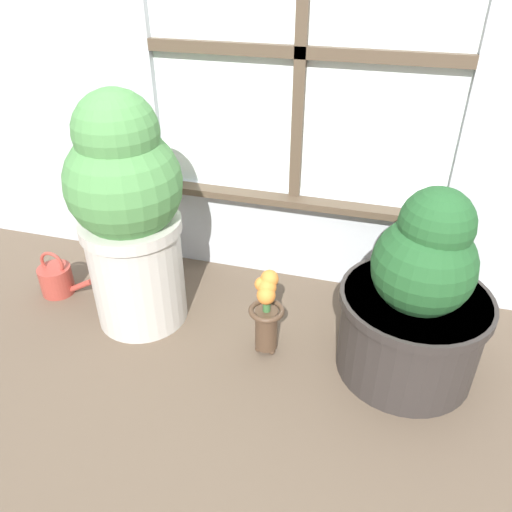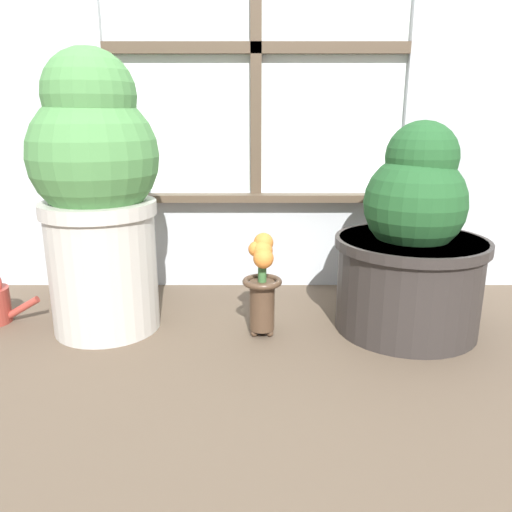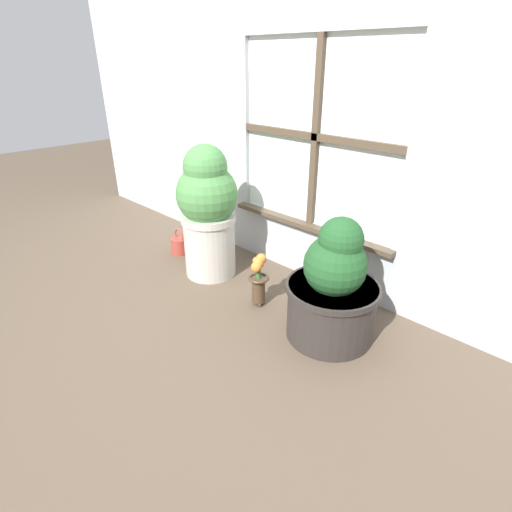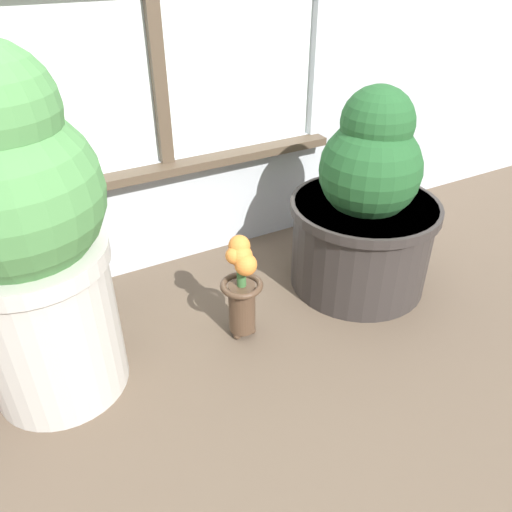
% 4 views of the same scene
% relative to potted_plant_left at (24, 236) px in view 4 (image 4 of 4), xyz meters
% --- Properties ---
extents(ground_plane, '(10.00, 10.00, 0.00)m').
position_rel_potted_plant_left_xyz_m(ground_plane, '(0.42, -0.22, -0.39)').
color(ground_plane, brown).
extents(potted_plant_left, '(0.34, 0.34, 0.75)m').
position_rel_potted_plant_left_xyz_m(potted_plant_left, '(0.00, 0.00, 0.00)').
color(potted_plant_left, '#B7B2A8').
rests_on(potted_plant_left, ground_plane).
extents(potted_plant_right, '(0.41, 0.41, 0.58)m').
position_rel_potted_plant_left_xyz_m(potted_plant_right, '(0.85, -0.01, -0.16)').
color(potted_plant_right, '#2D2826').
rests_on(potted_plant_right, ground_plane).
extents(flower_vase, '(0.11, 0.11, 0.29)m').
position_rel_potted_plant_left_xyz_m(flower_vase, '(0.44, -0.05, -0.24)').
color(flower_vase, '#473323').
rests_on(flower_vase, ground_plane).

